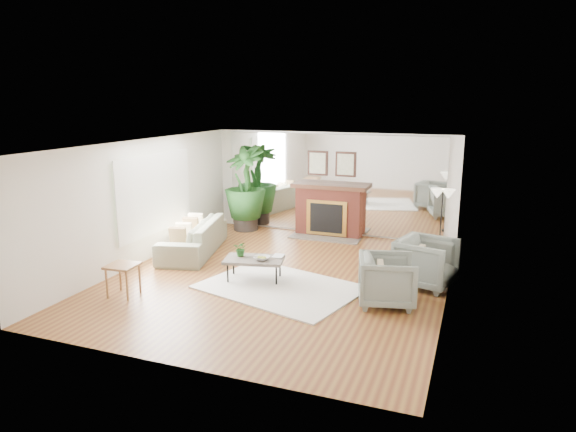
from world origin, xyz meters
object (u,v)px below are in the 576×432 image
at_px(armchair_front, 387,280).
at_px(side_table, 123,270).
at_px(floor_lamp, 442,200).
at_px(potted_ficus, 245,185).
at_px(fireplace, 329,209).
at_px(sofa, 193,237).
at_px(coffee_table, 254,260).
at_px(armchair_back, 426,262).

bearing_deg(armchair_front, side_table, 91.51).
bearing_deg(armchair_front, floor_lamp, -26.77).
bearing_deg(potted_ficus, floor_lamp, -10.39).
height_order(fireplace, potted_ficus, potted_ficus).
bearing_deg(sofa, coffee_table, 45.59).
height_order(armchair_back, armchair_front, armchair_back).
height_order(fireplace, coffee_table, fireplace).
relative_size(armchair_front, floor_lamp, 0.60).
bearing_deg(coffee_table, fireplace, 83.78).
relative_size(armchair_back, potted_ficus, 0.45).
bearing_deg(fireplace, coffee_table, -96.22).
distance_m(potted_ficus, floor_lamp, 4.92).
bearing_deg(coffee_table, floor_lamp, 38.79).
xyz_separation_m(fireplace, armchair_front, (2.09, -3.81, -0.25)).
xyz_separation_m(coffee_table, side_table, (-1.78, -1.45, 0.07)).
distance_m(coffee_table, armchair_front, 2.49).
relative_size(coffee_table, armchair_front, 1.31).
distance_m(armchair_back, floor_lamp, 1.86).
bearing_deg(side_table, sofa, 94.07).
relative_size(sofa, floor_lamp, 1.61).
bearing_deg(potted_ficus, armchair_front, -40.53).
distance_m(sofa, armchair_front, 4.67).
xyz_separation_m(coffee_table, armchair_front, (2.48, -0.25, 0.02)).
bearing_deg(side_table, armchair_back, 25.52).
xyz_separation_m(coffee_table, sofa, (-1.97, 1.15, -0.04)).
height_order(coffee_table, armchair_front, armchair_front).
xyz_separation_m(side_table, floor_lamp, (4.87, 3.94, 0.82)).
height_order(sofa, potted_ficus, potted_ficus).
distance_m(coffee_table, armchair_back, 3.10).
xyz_separation_m(sofa, floor_lamp, (5.06, 1.33, 0.93)).
bearing_deg(side_table, armchair_front, 15.76).
xyz_separation_m(armchair_front, floor_lamp, (0.61, 2.73, 0.87)).
bearing_deg(side_table, coffee_table, 39.22).
height_order(side_table, floor_lamp, floor_lamp).
relative_size(coffee_table, potted_ficus, 0.55).
bearing_deg(armchair_back, side_table, 130.21).
relative_size(armchair_back, floor_lamp, 0.64).
distance_m(fireplace, armchair_front, 4.36).
relative_size(armchair_front, potted_ficus, 0.42).
distance_m(sofa, armchair_back, 4.97).
distance_m(fireplace, armchair_back, 3.78).
xyz_separation_m(fireplace, floor_lamp, (2.70, -1.08, 0.62)).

